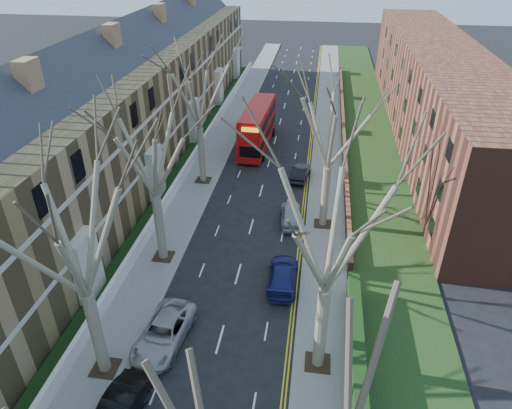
% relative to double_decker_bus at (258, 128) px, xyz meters
% --- Properties ---
extents(pavement_left, '(3.00, 102.00, 0.12)m').
position_rel_double_decker_bus_xyz_m(pavement_left, '(-4.26, 2.19, -2.12)').
color(pavement_left, slate).
rests_on(pavement_left, ground).
extents(pavement_right, '(3.00, 102.00, 0.12)m').
position_rel_double_decker_bus_xyz_m(pavement_right, '(7.74, 2.19, -2.12)').
color(pavement_right, slate).
rests_on(pavement_right, ground).
extents(terrace_left, '(9.70, 78.00, 13.60)m').
position_rel_double_decker_bus_xyz_m(terrace_left, '(-11.91, -5.81, 3.35)').
color(terrace_left, olive).
rests_on(terrace_left, ground).
extents(flats_right, '(13.97, 54.00, 10.00)m').
position_rel_double_decker_bus_xyz_m(flats_right, '(19.20, 6.19, 2.80)').
color(flats_right, brown).
rests_on(flats_right, ground).
extents(front_wall_left, '(0.30, 78.00, 1.00)m').
position_rel_double_decker_bus_xyz_m(front_wall_left, '(-5.91, -5.81, -1.56)').
color(front_wall_left, white).
rests_on(front_wall_left, ground).
extents(grass_verge_right, '(6.00, 102.00, 0.06)m').
position_rel_double_decker_bus_xyz_m(grass_verge_right, '(12.24, 2.19, -2.03)').
color(grass_verge_right, '#1B3914').
rests_on(grass_verge_right, ground).
extents(tree_left_mid, '(10.50, 10.50, 14.71)m').
position_rel_double_decker_bus_xyz_m(tree_left_mid, '(-3.96, -30.81, 7.38)').
color(tree_left_mid, '#6F634F').
rests_on(tree_left_mid, ground).
extents(tree_left_far, '(10.15, 10.15, 14.22)m').
position_rel_double_decker_bus_xyz_m(tree_left_far, '(-3.96, -20.81, 7.06)').
color(tree_left_far, '#6F634F').
rests_on(tree_left_far, ground).
extents(tree_left_dist, '(10.50, 10.50, 14.71)m').
position_rel_double_decker_bus_xyz_m(tree_left_dist, '(-3.96, -8.81, 7.38)').
color(tree_left_dist, '#6F634F').
rests_on(tree_left_dist, ground).
extents(tree_right_mid, '(10.50, 10.50, 14.71)m').
position_rel_double_decker_bus_xyz_m(tree_right_mid, '(7.44, -28.81, 7.38)').
color(tree_right_mid, '#6F634F').
rests_on(tree_right_mid, ground).
extents(tree_right_far, '(10.15, 10.15, 14.22)m').
position_rel_double_decker_bus_xyz_m(tree_right_far, '(7.44, -14.81, 7.06)').
color(tree_right_far, '#6F634F').
rests_on(tree_right_far, ground).
extents(double_decker_bus, '(3.03, 10.67, 4.44)m').
position_rel_double_decker_bus_xyz_m(double_decker_bus, '(0.00, 0.00, 0.00)').
color(double_decker_bus, '#A80C0C').
rests_on(double_decker_bus, ground).
extents(car_left_far, '(2.97, 5.45, 1.45)m').
position_rel_double_decker_bus_xyz_m(car_left_far, '(-1.38, -28.42, -1.45)').
color(car_left_far, '#A0A0A5').
rests_on(car_left_far, ground).
extents(car_right_near, '(2.06, 4.79, 1.37)m').
position_rel_double_decker_bus_xyz_m(car_right_near, '(4.90, -22.34, -1.49)').
color(car_right_near, navy).
rests_on(car_right_near, ground).
extents(car_right_mid, '(2.13, 4.38, 1.44)m').
position_rel_double_decker_bus_xyz_m(car_right_mid, '(4.85, -14.68, -1.46)').
color(car_right_mid, '#999DA1').
rests_on(car_right_mid, ground).
extents(car_right_far, '(1.85, 4.08, 1.30)m').
position_rel_double_decker_bus_xyz_m(car_right_far, '(5.15, -6.93, -1.53)').
color(car_right_far, black).
rests_on(car_right_far, ground).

